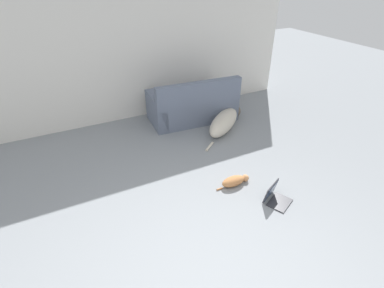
% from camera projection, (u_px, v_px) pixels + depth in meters
% --- Properties ---
extents(wall_back, '(7.71, 0.06, 2.74)m').
position_uv_depth(wall_back, '(103.00, 51.00, 5.29)').
color(wall_back, silver).
rests_on(wall_back, ground_plane).
extents(couch, '(1.72, 0.95, 0.88)m').
position_uv_depth(couch, '(193.00, 106.00, 5.90)').
color(couch, slate).
rests_on(couch, ground_plane).
extents(dog, '(1.33, 1.09, 0.34)m').
position_uv_depth(dog, '(225.00, 121.00, 5.63)').
color(dog, beige).
rests_on(dog, ground_plane).
extents(cat, '(0.53, 0.17, 0.14)m').
position_uv_depth(cat, '(235.00, 181.00, 4.25)').
color(cat, '#BC7A47').
rests_on(cat, ground_plane).
extents(laptop_open, '(0.41, 0.41, 0.26)m').
position_uv_depth(laptop_open, '(274.00, 196.00, 3.96)').
color(laptop_open, '#2D2D33').
rests_on(laptop_open, ground_plane).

